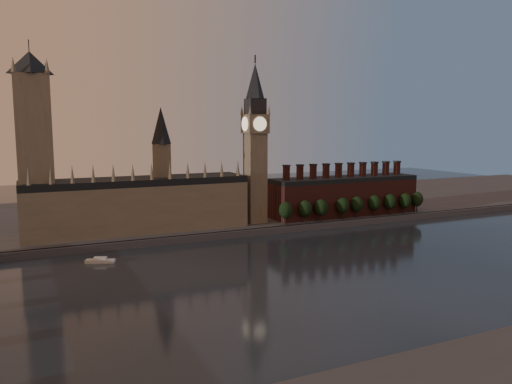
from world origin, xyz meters
The scene contains 16 objects.
ground centered at (0.00, 0.00, 0.00)m, with size 900.00×900.00×0.00m, color black.
north_bank centered at (0.00, 178.04, 2.00)m, with size 900.00×182.00×4.00m.
palace_of_westminster centered at (-64.41, 114.91, 21.63)m, with size 130.00×30.30×74.00m.
victoria_tower centered at (-120.00, 115.00, 59.09)m, with size 24.00×24.00×108.00m.
big_ben centered at (10.00, 110.00, 56.83)m, with size 15.00×15.00×107.00m.
chimney_block centered at (80.00, 110.00, 17.82)m, with size 110.00×25.00×37.00m.
embankment_tree_0 centered at (23.83, 93.88, 13.47)m, with size 8.60×8.60×14.88m.
embankment_tree_1 centered at (38.44, 94.07, 13.47)m, with size 8.60×8.60×14.88m.
embankment_tree_2 centered at (50.20, 93.62, 13.47)m, with size 8.60×8.60×14.88m.
embankment_tree_3 centered at (67.71, 94.22, 13.47)m, with size 8.60×8.60×14.88m.
embankment_tree_4 centered at (80.40, 95.25, 13.47)m, with size 8.60×8.60×14.88m.
embankment_tree_5 centered at (95.36, 95.44, 13.47)m, with size 8.60×8.60×14.88m.
embankment_tree_6 centered at (108.66, 94.83, 13.47)m, with size 8.60×8.60×14.88m.
embankment_tree_7 centered at (121.83, 94.06, 13.47)m, with size 8.60×8.60×14.88m.
embankment_tree_8 centered at (134.40, 95.47, 13.47)m, with size 8.60×8.60×14.88m.
river_boat centered at (-94.38, 65.98, 1.09)m, with size 14.64×9.33×2.84m.
Camera 1 is at (-126.11, -181.86, 66.08)m, focal length 35.00 mm.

